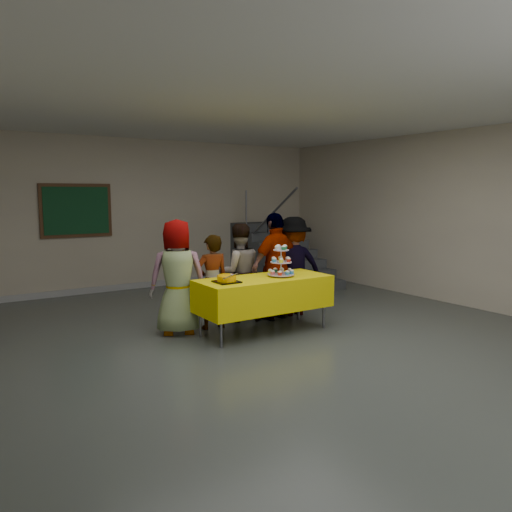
{
  "coord_description": "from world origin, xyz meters",
  "views": [
    {
      "loc": [
        -3.57,
        -4.69,
        1.93
      ],
      "look_at": [
        0.21,
        1.12,
        1.05
      ],
      "focal_mm": 35.0,
      "sensor_mm": 36.0,
      "label": 1
    }
  ],
  "objects_px": {
    "cupcake_stand": "(281,264)",
    "schoolchild_a": "(178,277)",
    "schoolchild_d": "(276,266)",
    "schoolchild_b": "(212,282)",
    "schoolchild_e": "(293,266)",
    "noticeboard": "(76,211)",
    "bear_cake": "(227,278)",
    "schoolchild_c": "(239,273)",
    "bake_table": "(264,293)",
    "staircase": "(276,259)"
  },
  "relations": [
    {
      "from": "schoolchild_b",
      "to": "staircase",
      "type": "relative_size",
      "value": 0.56
    },
    {
      "from": "bear_cake",
      "to": "schoolchild_c",
      "type": "height_order",
      "value": "schoolchild_c"
    },
    {
      "from": "cupcake_stand",
      "to": "schoolchild_c",
      "type": "xyz_separation_m",
      "value": [
        -0.22,
        0.78,
        -0.2
      ]
    },
    {
      "from": "schoolchild_d",
      "to": "schoolchild_b",
      "type": "bearing_deg",
      "value": -12.69
    },
    {
      "from": "schoolchild_b",
      "to": "schoolchild_d",
      "type": "xyz_separation_m",
      "value": [
        1.08,
        -0.05,
        0.14
      ]
    },
    {
      "from": "cupcake_stand",
      "to": "schoolchild_d",
      "type": "relative_size",
      "value": 0.27
    },
    {
      "from": "schoolchild_a",
      "to": "schoolchild_d",
      "type": "xyz_separation_m",
      "value": [
        1.6,
        -0.07,
        0.03
      ]
    },
    {
      "from": "bake_table",
      "to": "schoolchild_d",
      "type": "bearing_deg",
      "value": 42.39
    },
    {
      "from": "bake_table",
      "to": "staircase",
      "type": "bearing_deg",
      "value": 52.24
    },
    {
      "from": "bake_table",
      "to": "schoolchild_d",
      "type": "distance_m",
      "value": 0.83
    },
    {
      "from": "bear_cake",
      "to": "noticeboard",
      "type": "distance_m",
      "value": 4.25
    },
    {
      "from": "schoolchild_d",
      "to": "staircase",
      "type": "distance_m",
      "value": 3.31
    },
    {
      "from": "bear_cake",
      "to": "schoolchild_d",
      "type": "height_order",
      "value": "schoolchild_d"
    },
    {
      "from": "schoolchild_b",
      "to": "schoolchild_d",
      "type": "distance_m",
      "value": 1.09
    },
    {
      "from": "schoolchild_b",
      "to": "schoolchild_e",
      "type": "distance_m",
      "value": 1.47
    },
    {
      "from": "schoolchild_d",
      "to": "schoolchild_a",
      "type": "bearing_deg",
      "value": -12.42
    },
    {
      "from": "bear_cake",
      "to": "schoolchild_a",
      "type": "height_order",
      "value": "schoolchild_a"
    },
    {
      "from": "schoolchild_d",
      "to": "schoolchild_e",
      "type": "relative_size",
      "value": 1.05
    },
    {
      "from": "schoolchild_a",
      "to": "noticeboard",
      "type": "relative_size",
      "value": 1.22
    },
    {
      "from": "bear_cake",
      "to": "schoolchild_a",
      "type": "xyz_separation_m",
      "value": [
        -0.41,
        0.63,
        -0.04
      ]
    },
    {
      "from": "schoolchild_a",
      "to": "schoolchild_d",
      "type": "bearing_deg",
      "value": -160.61
    },
    {
      "from": "staircase",
      "to": "bear_cake",
      "type": "bearing_deg",
      "value": -133.62
    },
    {
      "from": "bear_cake",
      "to": "schoolchild_e",
      "type": "distance_m",
      "value": 1.7
    },
    {
      "from": "schoolchild_a",
      "to": "noticeboard",
      "type": "xyz_separation_m",
      "value": [
        -0.48,
        3.45,
        0.81
      ]
    },
    {
      "from": "bear_cake",
      "to": "staircase",
      "type": "relative_size",
      "value": 0.15
    },
    {
      "from": "schoolchild_d",
      "to": "noticeboard",
      "type": "relative_size",
      "value": 1.26
    },
    {
      "from": "schoolchild_a",
      "to": "noticeboard",
      "type": "height_order",
      "value": "noticeboard"
    },
    {
      "from": "schoolchild_a",
      "to": "schoolchild_d",
      "type": "distance_m",
      "value": 1.6
    },
    {
      "from": "cupcake_stand",
      "to": "schoolchild_e",
      "type": "height_order",
      "value": "schoolchild_e"
    },
    {
      "from": "schoolchild_a",
      "to": "schoolchild_c",
      "type": "xyz_separation_m",
      "value": [
        1.06,
        0.15,
        -0.05
      ]
    },
    {
      "from": "bear_cake",
      "to": "schoolchild_b",
      "type": "relative_size",
      "value": 0.27
    },
    {
      "from": "schoolchild_b",
      "to": "noticeboard",
      "type": "relative_size",
      "value": 1.04
    },
    {
      "from": "schoolchild_d",
      "to": "schoolchild_c",
      "type": "bearing_deg",
      "value": -32.16
    },
    {
      "from": "noticeboard",
      "to": "cupcake_stand",
      "type": "bearing_deg",
      "value": -66.56
    },
    {
      "from": "schoolchild_b",
      "to": "schoolchild_c",
      "type": "distance_m",
      "value": 0.57
    },
    {
      "from": "schoolchild_c",
      "to": "schoolchild_e",
      "type": "relative_size",
      "value": 0.95
    },
    {
      "from": "schoolchild_e",
      "to": "noticeboard",
      "type": "xyz_separation_m",
      "value": [
        -2.47,
        3.45,
        0.82
      ]
    },
    {
      "from": "bake_table",
      "to": "schoolchild_c",
      "type": "height_order",
      "value": "schoolchild_c"
    },
    {
      "from": "bear_cake",
      "to": "schoolchild_d",
      "type": "bearing_deg",
      "value": 25.53
    },
    {
      "from": "bake_table",
      "to": "schoolchild_c",
      "type": "distance_m",
      "value": 0.77
    },
    {
      "from": "schoolchild_a",
      "to": "bake_table",
      "type": "bearing_deg",
      "value": 171.57
    },
    {
      "from": "noticeboard",
      "to": "staircase",
      "type": "bearing_deg",
      "value": -11.84
    },
    {
      "from": "bake_table",
      "to": "bear_cake",
      "type": "bearing_deg",
      "value": -176.21
    },
    {
      "from": "schoolchild_b",
      "to": "schoolchild_d",
      "type": "bearing_deg",
      "value": -178.13
    },
    {
      "from": "bake_table",
      "to": "schoolchild_a",
      "type": "bearing_deg",
      "value": 149.83
    },
    {
      "from": "bear_cake",
      "to": "schoolchild_a",
      "type": "distance_m",
      "value": 0.76
    },
    {
      "from": "cupcake_stand",
      "to": "schoolchild_a",
      "type": "bearing_deg",
      "value": 154.02
    },
    {
      "from": "schoolchild_c",
      "to": "schoolchild_e",
      "type": "height_order",
      "value": "schoolchild_e"
    },
    {
      "from": "cupcake_stand",
      "to": "bear_cake",
      "type": "bearing_deg",
      "value": -179.5
    },
    {
      "from": "bake_table",
      "to": "schoolchild_d",
      "type": "xyz_separation_m",
      "value": [
        0.58,
        0.53,
        0.26
      ]
    }
  ]
}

